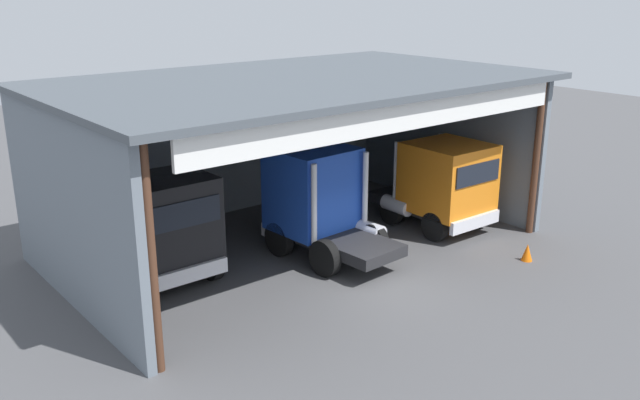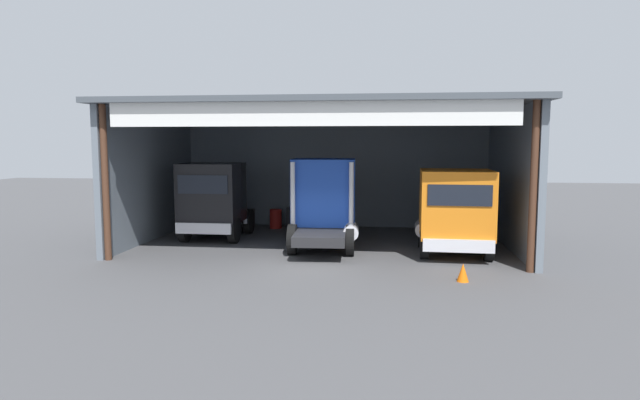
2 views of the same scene
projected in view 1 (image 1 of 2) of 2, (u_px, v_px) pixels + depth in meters
The scene contains 8 objects.
ground_plane at pixel (388, 288), 20.00m from camera, with size 80.00×80.00×0.00m, color #4C4C4F.
workshop_shed at pixel (276, 127), 22.83m from camera, with size 15.55×9.65×5.69m.
truck_black_right_bay at pixel (163, 226), 20.00m from camera, with size 2.60×5.02×3.29m.
truck_blue_center_right_bay at pixel (319, 199), 22.02m from camera, with size 2.77×4.70×3.52m.
truck_orange_center_bay at pixel (442, 183), 24.34m from camera, with size 2.71×4.61×3.17m.
oil_drum at pixel (174, 223), 24.01m from camera, with size 0.58×0.58×0.92m, color #B21E19.
tool_cart at pixel (195, 215), 24.76m from camera, with size 0.90×0.60×1.00m, color black.
traffic_cone at pixel (527, 252), 21.88m from camera, with size 0.36×0.36×0.56m, color orange.
Camera 1 is at (-13.10, -12.88, 8.54)m, focal length 38.36 mm.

